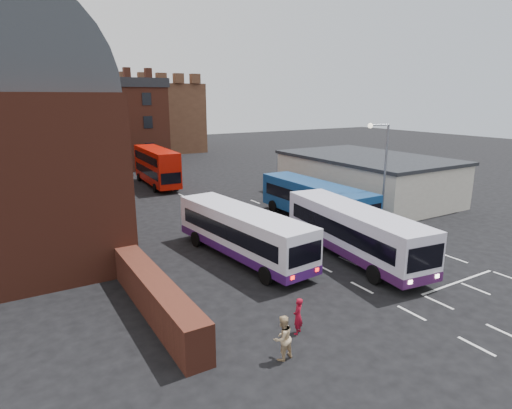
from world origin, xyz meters
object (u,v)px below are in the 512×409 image
bus_white_inbound (354,229)px  bus_red_double (157,166)px  bus_blue (315,199)px  pedestrian_red (298,316)px  street_lamp (382,167)px  pedestrian_beige (283,338)px  bus_white_outbound (242,230)px

bus_white_inbound → bus_red_double: 28.07m
bus_blue → bus_white_inbound: bearing=68.2°
bus_white_inbound → pedestrian_red: bus_white_inbound is taller
street_lamp → pedestrian_red: bearing=-148.2°
bus_red_double → pedestrian_red: bus_red_double is taller
bus_white_inbound → street_lamp: (5.68, 3.26, 2.94)m
bus_red_double → street_lamp: bearing=112.6°
bus_blue → pedestrian_beige: bus_blue is taller
pedestrian_beige → bus_red_double: bearing=-110.0°
bus_white_outbound → bus_blue: bearing=18.3°
bus_red_double → pedestrian_red: (-5.05, -33.28, -1.42)m
bus_blue → street_lamp: size_ratio=1.45×
pedestrian_red → pedestrian_beige: pedestrian_beige is taller
pedestrian_red → bus_red_double: bearing=-130.5°
bus_blue → street_lamp: bearing=122.4°
bus_white_inbound → bus_blue: size_ratio=1.02×
bus_blue → bus_white_outbound: bearing=24.2°
bus_blue → pedestrian_red: size_ratio=7.17×
bus_blue → pedestrian_red: bus_blue is taller
bus_white_inbound → bus_blue: (3.01, 7.49, -0.01)m
bus_blue → pedestrian_beige: bearing=47.7°
bus_white_outbound → bus_red_double: size_ratio=1.08×
bus_blue → pedestrian_red: 17.14m
street_lamp → pedestrian_red: street_lamp is taller
street_lamp → bus_white_outbound: bearing=178.8°
pedestrian_red → pedestrian_beige: size_ratio=0.90×
street_lamp → pedestrian_beige: bearing=-147.7°
bus_white_outbound → bus_white_inbound: (5.92, -3.50, 0.06)m
bus_white_outbound → bus_white_inbound: bearing=-36.4°
bus_white_outbound → bus_blue: size_ratio=0.99×
bus_white_inbound → pedestrian_red: 9.92m
bus_white_outbound → street_lamp: bearing=-7.0°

